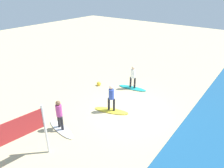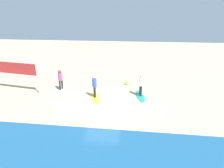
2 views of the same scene
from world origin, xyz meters
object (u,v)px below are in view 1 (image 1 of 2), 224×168
surfboard_white (61,129)px  beach_ball (99,84)px  surfer_teal (133,75)px  surfer_white (59,113)px  surfboard_teal (132,88)px  surfer_yellow (111,96)px  surfboard_yellow (111,111)px

surfboard_white → beach_ball: beach_ball is taller
surfer_teal → surfer_white: size_ratio=1.00×
surfboard_teal → surfer_white: bearing=-104.0°
surfer_white → beach_ball: surfer_white is taller
surfer_yellow → surfer_white: same height
surfboard_teal → surfer_white: (6.30, -0.42, 0.99)m
surfer_yellow → surfboard_teal: bearing=-169.4°
surfer_yellow → surfboard_white: (2.97, -1.04, -0.99)m
surfboard_white → surfer_white: 0.99m
surfboard_teal → surfer_yellow: size_ratio=1.28×
surfer_teal → surfer_yellow: (3.33, 0.62, 0.00)m
surfer_teal → surfboard_yellow: size_ratio=0.78×
surfboard_yellow → surfer_white: surfer_white is taller
surfer_yellow → surfboard_white: surfer_yellow is taller
surfboard_teal → surfboard_white: bearing=-104.0°
surfer_yellow → surfboard_yellow: bearing=135.0°
surfboard_yellow → surfboard_white: (2.97, -1.04, 0.00)m
surfboard_yellow → surfer_white: bearing=-129.0°
surfboard_yellow → surfer_yellow: size_ratio=1.28×
surfer_teal → surfboard_teal: bearing=-90.0°
surfboard_teal → beach_ball: bearing=-164.0°
surfboard_yellow → beach_ball: (-2.21, -2.89, 0.11)m
surfer_yellow → surfboard_white: size_ratio=0.78×
surfer_teal → surfer_white: same height
beach_ball → surfer_white: bearing=19.7°
surfer_teal → surfboard_white: 6.39m
surfboard_yellow → surfboard_white: 3.15m
surfer_yellow → surfer_white: 3.15m
surfer_teal → surfer_white: 6.31m
surfboard_white → beach_ball: 5.50m
surfboard_teal → surfboard_white: size_ratio=1.00×
surfer_teal → beach_ball: surfer_teal is taller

